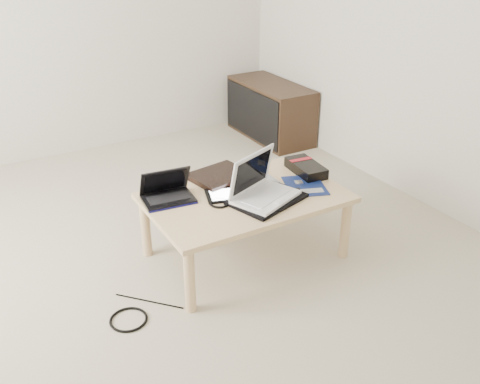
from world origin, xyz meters
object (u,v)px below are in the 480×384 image
coffee_table (245,203)px  gpu_box (306,168)px  media_cabinet (270,111)px  netbook (167,193)px  white_laptop (261,188)px

coffee_table → gpu_box: bearing=9.5°
coffee_table → media_cabinet: 2.01m
coffee_table → netbook: bearing=156.3°
gpu_box → media_cabinet: bearing=64.3°
coffee_table → white_laptop: size_ratio=2.64×
netbook → white_laptop: bearing=-30.9°
media_cabinet → gpu_box: (-0.73, -1.52, 0.18)m
netbook → gpu_box: size_ratio=0.97×
coffee_table → white_laptop: white_laptop is taller
white_laptop → gpu_box: bearing=21.6°
coffee_table → media_cabinet: bearing=52.9°
netbook → gpu_box: (0.88, -0.09, -0.01)m
media_cabinet → gpu_box: media_cabinet is taller
netbook → white_laptop: 0.52m
media_cabinet → netbook: netbook is taller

